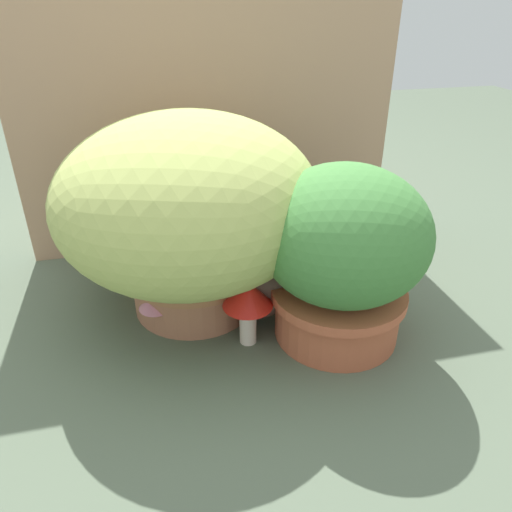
{
  "coord_description": "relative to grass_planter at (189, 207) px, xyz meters",
  "views": [
    {
      "loc": [
        -0.12,
        -0.92,
        0.75
      ],
      "look_at": [
        0.12,
        0.08,
        0.18
      ],
      "focal_mm": 33.95,
      "sensor_mm": 36.0,
      "label": 1
    }
  ],
  "objects": [
    {
      "name": "cat",
      "position": [
        0.13,
        -0.09,
        -0.16
      ],
      "size": [
        0.34,
        0.3,
        0.32
      ],
      "color": "brown",
      "rests_on": "ground"
    },
    {
      "name": "ground_plane",
      "position": [
        0.02,
        -0.18,
        -0.28
      ],
      "size": [
        6.0,
        6.0,
        0.0
      ],
      "primitive_type": "plane",
      "color": "#515E4C"
    },
    {
      "name": "grass_planter",
      "position": [
        0.0,
        0.0,
        0.0
      ],
      "size": [
        0.64,
        0.64,
        0.51
      ],
      "color": "#AA6A4D",
      "rests_on": "ground"
    },
    {
      "name": "mushroom_ornament_red",
      "position": [
        0.1,
        -0.19,
        -0.16
      ],
      "size": [
        0.12,
        0.12,
        0.17
      ],
      "color": "silver",
      "rests_on": "ground"
    },
    {
      "name": "cardboard_backdrop",
      "position": [
        0.12,
        0.37,
        0.15
      ],
      "size": [
        1.15,
        0.03,
        0.86
      ],
      "primitive_type": "cube",
      "color": "tan",
      "rests_on": "ground"
    },
    {
      "name": "mushroom_ornament_pink",
      "position": [
        -0.1,
        -0.09,
        -0.21
      ],
      "size": [
        0.09,
        0.09,
        0.11
      ],
      "color": "silver",
      "rests_on": "ground"
    },
    {
      "name": "leafy_planter",
      "position": [
        0.32,
        -0.2,
        -0.06
      ],
      "size": [
        0.39,
        0.39,
        0.43
      ],
      "color": "#B75A3B",
      "rests_on": "ground"
    }
  ]
}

